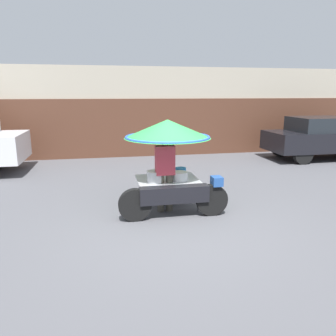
# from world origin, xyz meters

# --- Properties ---
(ground_plane) EXTENTS (36.00, 36.00, 0.00)m
(ground_plane) POSITION_xyz_m (0.00, 0.00, 0.00)
(ground_plane) COLOR #56565B
(shopfront_building) EXTENTS (28.00, 2.06, 3.33)m
(shopfront_building) POSITION_xyz_m (0.00, 7.86, 1.66)
(shopfront_building) COLOR #B2A893
(shopfront_building) RESTS_ON ground
(vendor_motorcycle_cart) EXTENTS (2.15, 1.78, 1.85)m
(vendor_motorcycle_cart) POSITION_xyz_m (0.01, 0.99, 1.40)
(vendor_motorcycle_cart) COLOR black
(vendor_motorcycle_cart) RESTS_ON ground
(vendor_person) EXTENTS (0.38, 0.22, 1.57)m
(vendor_person) POSITION_xyz_m (-0.10, 0.82, 0.88)
(vendor_person) COLOR #4C473D
(vendor_person) RESTS_ON ground
(parked_car) EXTENTS (4.19, 1.74, 1.53)m
(parked_car) POSITION_xyz_m (6.59, 5.08, 0.80)
(parked_car) COLOR black
(parked_car) RESTS_ON ground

